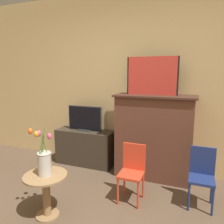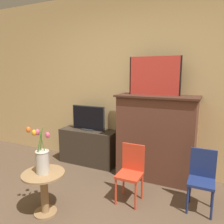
{
  "view_description": "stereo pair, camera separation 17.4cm",
  "coord_description": "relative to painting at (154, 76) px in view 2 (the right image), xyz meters",
  "views": [
    {
      "loc": [
        0.91,
        -1.14,
        1.5
      ],
      "look_at": [
        -0.05,
        1.32,
        1.02
      ],
      "focal_mm": 35.0,
      "sensor_mm": 36.0,
      "label": 1
    },
    {
      "loc": [
        1.07,
        -1.07,
        1.5
      ],
      "look_at": [
        -0.05,
        1.32,
        1.02
      ],
      "focal_mm": 35.0,
      "sensor_mm": 36.0,
      "label": 2
    }
  ],
  "objects": [
    {
      "name": "side_table",
      "position": [
        -0.8,
        -1.34,
        -1.15
      ],
      "size": [
        0.44,
        0.44,
        0.47
      ],
      "color": "#99754C",
      "rests_on": "ground"
    },
    {
      "name": "painting",
      "position": [
        0.0,
        0.0,
        0.0
      ],
      "size": [
        0.71,
        0.03,
        0.52
      ],
      "color": "black",
      "rests_on": "fireplace_mantel"
    },
    {
      "name": "chair_blue",
      "position": [
        0.7,
        -0.52,
        -1.07
      ],
      "size": [
        0.27,
        0.27,
        0.67
      ],
      "color": "navy",
      "rests_on": "ground"
    },
    {
      "name": "wall_back",
      "position": [
        -0.32,
        0.25,
        -0.1
      ],
      "size": [
        8.0,
        0.06,
        2.7
      ],
      "color": "tan",
      "rests_on": "ground"
    },
    {
      "name": "chair_red",
      "position": [
        -0.06,
        -0.7,
        -1.07
      ],
      "size": [
        0.27,
        0.27,
        0.67
      ],
      "color": "red",
      "rests_on": "ground"
    },
    {
      "name": "vase_tulips",
      "position": [
        -0.8,
        -1.34,
        -0.83
      ],
      "size": [
        0.19,
        0.21,
        0.51
      ],
      "color": "beige",
      "rests_on": "side_table"
    },
    {
      "name": "tv_monitor",
      "position": [
        -1.07,
        0.03,
        -0.69
      ],
      "size": [
        0.58,
        0.12,
        0.4
      ],
      "color": "#2D2D2D",
      "rests_on": "tv_stand"
    },
    {
      "name": "fireplace_mantel",
      "position": [
        0.06,
        -0.01,
        -0.84
      ],
      "size": [
        1.11,
        0.48,
        1.19
      ],
      "color": "brown",
      "rests_on": "ground"
    },
    {
      "name": "tv_stand",
      "position": [
        -1.07,
        0.02,
        -1.17
      ],
      "size": [
        0.95,
        0.35,
        0.57
      ],
      "color": "#382D23",
      "rests_on": "ground"
    }
  ]
}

